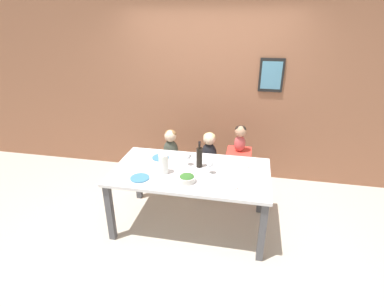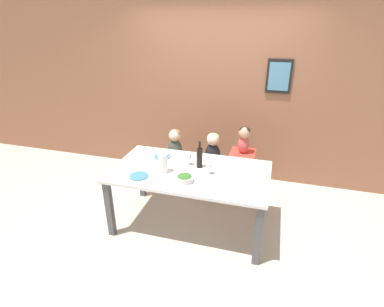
{
  "view_description": "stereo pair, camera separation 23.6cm",
  "coord_description": "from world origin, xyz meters",
  "px_view_note": "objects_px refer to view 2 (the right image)",
  "views": [
    {
      "loc": [
        0.61,
        -2.94,
        2.37
      ],
      "look_at": [
        0.0,
        0.07,
        0.93
      ],
      "focal_mm": 28.0,
      "sensor_mm": 36.0,
      "label": 1
    },
    {
      "loc": [
        0.84,
        -2.89,
        2.37
      ],
      "look_at": [
        0.0,
        0.07,
        0.93
      ],
      "focal_mm": 28.0,
      "sensor_mm": 36.0,
      "label": 2
    }
  ],
  "objects_px": {
    "person_child_left": "(175,144)",
    "salad_bowl_large": "(185,178)",
    "chair_far_left": "(175,165)",
    "dinner_plate_front_right": "(227,186)",
    "wine_glass_near": "(209,165)",
    "chair_right_highchair": "(242,163)",
    "paper_towel_roll": "(163,163)",
    "dinner_plate_back_right": "(243,166)",
    "dinner_plate_back_left": "(162,156)",
    "chair_far_center": "(212,170)",
    "person_baby_right": "(244,137)",
    "person_child_center": "(213,148)",
    "wine_bottle": "(200,157)",
    "dinner_plate_front_left": "(139,176)",
    "wine_glass_far": "(188,156)"
  },
  "relations": [
    {
      "from": "wine_bottle",
      "to": "person_baby_right",
      "type": "bearing_deg",
      "value": 55.87
    },
    {
      "from": "paper_towel_roll",
      "to": "person_child_center",
      "type": "bearing_deg",
      "value": 65.93
    },
    {
      "from": "wine_glass_far",
      "to": "wine_glass_near",
      "type": "bearing_deg",
      "value": -27.81
    },
    {
      "from": "person_child_center",
      "to": "paper_towel_roll",
      "type": "xyz_separation_m",
      "value": [
        -0.38,
        -0.86,
        0.14
      ]
    },
    {
      "from": "dinner_plate_front_right",
      "to": "person_baby_right",
      "type": "bearing_deg",
      "value": 87.52
    },
    {
      "from": "chair_far_center",
      "to": "person_child_left",
      "type": "xyz_separation_m",
      "value": [
        -0.54,
        0.0,
        0.33
      ]
    },
    {
      "from": "chair_far_left",
      "to": "dinner_plate_back_left",
      "type": "height_order",
      "value": "dinner_plate_back_left"
    },
    {
      "from": "salad_bowl_large",
      "to": "dinner_plate_back_right",
      "type": "xyz_separation_m",
      "value": [
        0.55,
        0.51,
        -0.04
      ]
    },
    {
      "from": "person_child_center",
      "to": "chair_right_highchair",
      "type": "bearing_deg",
      "value": -0.22
    },
    {
      "from": "chair_far_center",
      "to": "wine_glass_near",
      "type": "height_order",
      "value": "wine_glass_near"
    },
    {
      "from": "chair_right_highchair",
      "to": "dinner_plate_back_right",
      "type": "xyz_separation_m",
      "value": [
        0.06,
        -0.48,
        0.2
      ]
    },
    {
      "from": "chair_far_left",
      "to": "person_baby_right",
      "type": "distance_m",
      "value": 1.09
    },
    {
      "from": "person_baby_right",
      "to": "wine_glass_near",
      "type": "xyz_separation_m",
      "value": [
        -0.28,
        -0.77,
        -0.06
      ]
    },
    {
      "from": "paper_towel_roll",
      "to": "wine_glass_far",
      "type": "distance_m",
      "value": 0.33
    },
    {
      "from": "chair_far_left",
      "to": "dinner_plate_front_right",
      "type": "relative_size",
      "value": 2.23
    },
    {
      "from": "chair_far_left",
      "to": "dinner_plate_front_right",
      "type": "bearing_deg",
      "value": -47.32
    },
    {
      "from": "chair_far_left",
      "to": "person_child_left",
      "type": "relative_size",
      "value": 0.97
    },
    {
      "from": "person_child_left",
      "to": "person_child_center",
      "type": "xyz_separation_m",
      "value": [
        0.54,
        0.0,
        0.0
      ]
    },
    {
      "from": "wine_bottle",
      "to": "dinner_plate_front_left",
      "type": "relative_size",
      "value": 1.55
    },
    {
      "from": "paper_towel_roll",
      "to": "dinner_plate_front_right",
      "type": "bearing_deg",
      "value": -9.28
    },
    {
      "from": "dinner_plate_front_right",
      "to": "dinner_plate_back_right",
      "type": "bearing_deg",
      "value": 78.57
    },
    {
      "from": "wine_glass_near",
      "to": "wine_glass_far",
      "type": "relative_size",
      "value": 1.0
    },
    {
      "from": "wine_glass_far",
      "to": "dinner_plate_back_right",
      "type": "distance_m",
      "value": 0.65
    },
    {
      "from": "chair_far_center",
      "to": "paper_towel_roll",
      "type": "relative_size",
      "value": 2.05
    },
    {
      "from": "chair_far_center",
      "to": "person_child_center",
      "type": "xyz_separation_m",
      "value": [
        0.0,
        0.0,
        0.33
      ]
    },
    {
      "from": "wine_bottle",
      "to": "dinner_plate_front_left",
      "type": "height_order",
      "value": "wine_bottle"
    },
    {
      "from": "chair_right_highchair",
      "to": "person_child_center",
      "type": "bearing_deg",
      "value": 179.78
    },
    {
      "from": "paper_towel_roll",
      "to": "salad_bowl_large",
      "type": "bearing_deg",
      "value": -25.31
    },
    {
      "from": "paper_towel_roll",
      "to": "wine_glass_near",
      "type": "distance_m",
      "value": 0.51
    },
    {
      "from": "chair_far_center",
      "to": "dinner_plate_back_left",
      "type": "height_order",
      "value": "dinner_plate_back_left"
    },
    {
      "from": "chair_far_left",
      "to": "chair_far_center",
      "type": "bearing_deg",
      "value": 0.0
    },
    {
      "from": "dinner_plate_front_right",
      "to": "chair_right_highchair",
      "type": "bearing_deg",
      "value": 87.51
    },
    {
      "from": "paper_towel_roll",
      "to": "salad_bowl_large",
      "type": "xyz_separation_m",
      "value": [
        0.29,
        -0.14,
        -0.07
      ]
    },
    {
      "from": "salad_bowl_large",
      "to": "dinner_plate_front_right",
      "type": "relative_size",
      "value": 0.88
    },
    {
      "from": "salad_bowl_large",
      "to": "wine_glass_far",
      "type": "bearing_deg",
      "value": 100.83
    },
    {
      "from": "wine_glass_near",
      "to": "salad_bowl_large",
      "type": "xyz_separation_m",
      "value": [
        -0.21,
        -0.23,
        -0.07
      ]
    },
    {
      "from": "wine_glass_near",
      "to": "chair_right_highchair",
      "type": "bearing_deg",
      "value": 69.56
    },
    {
      "from": "chair_far_center",
      "to": "person_child_left",
      "type": "height_order",
      "value": "person_child_left"
    },
    {
      "from": "paper_towel_roll",
      "to": "dinner_plate_back_right",
      "type": "height_order",
      "value": "paper_towel_roll"
    },
    {
      "from": "chair_far_left",
      "to": "wine_glass_far",
      "type": "xyz_separation_m",
      "value": [
        0.38,
        -0.61,
        0.48
      ]
    },
    {
      "from": "chair_right_highchair",
      "to": "person_child_left",
      "type": "xyz_separation_m",
      "value": [
        -0.95,
        0.0,
        0.17
      ]
    },
    {
      "from": "wine_glass_far",
      "to": "salad_bowl_large",
      "type": "relative_size",
      "value": 0.89
    },
    {
      "from": "wine_bottle",
      "to": "chair_far_left",
      "type": "bearing_deg",
      "value": 129.37
    },
    {
      "from": "chair_far_left",
      "to": "chair_far_center",
      "type": "xyz_separation_m",
      "value": [
        0.54,
        0.0,
        0.0
      ]
    },
    {
      "from": "person_child_left",
      "to": "salad_bowl_large",
      "type": "height_order",
      "value": "person_child_left"
    },
    {
      "from": "chair_far_center",
      "to": "wine_glass_near",
      "type": "bearing_deg",
      "value": -80.93
    },
    {
      "from": "dinner_plate_back_left",
      "to": "person_baby_right",
      "type": "bearing_deg",
      "value": 27.84
    },
    {
      "from": "dinner_plate_back_right",
      "to": "chair_far_center",
      "type": "bearing_deg",
      "value": 133.91
    },
    {
      "from": "person_child_left",
      "to": "wine_glass_far",
      "type": "xyz_separation_m",
      "value": [
        0.38,
        -0.62,
        0.15
      ]
    },
    {
      "from": "chair_far_left",
      "to": "paper_towel_roll",
      "type": "height_order",
      "value": "paper_towel_roll"
    }
  ]
}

